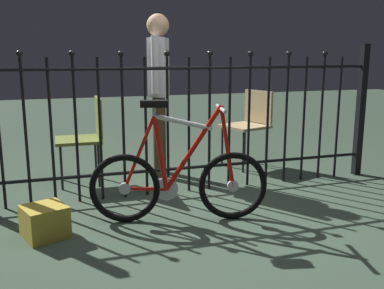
{
  "coord_description": "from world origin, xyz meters",
  "views": [
    {
      "loc": [
        -1.22,
        -3.07,
        1.27
      ],
      "look_at": [
        -0.17,
        0.21,
        0.55
      ],
      "focal_mm": 41.12,
      "sensor_mm": 36.0,
      "label": 1
    }
  ],
  "objects_px": {
    "person_visitor": "(159,81)",
    "display_crate": "(45,222)",
    "chair_tan": "(250,120)",
    "bicycle": "(179,180)",
    "chair_olive": "(87,132)"
  },
  "relations": [
    {
      "from": "person_visitor",
      "to": "display_crate",
      "type": "height_order",
      "value": "person_visitor"
    },
    {
      "from": "chair_tan",
      "to": "person_visitor",
      "type": "xyz_separation_m",
      "value": [
        -1.06,
        -0.04,
        0.46
      ]
    },
    {
      "from": "bicycle",
      "to": "chair_olive",
      "type": "distance_m",
      "value": 1.39
    },
    {
      "from": "bicycle",
      "to": "chair_tan",
      "type": "relative_size",
      "value": 1.56
    },
    {
      "from": "chair_olive",
      "to": "display_crate",
      "type": "xyz_separation_m",
      "value": [
        -0.41,
        -1.26,
        -0.4
      ]
    },
    {
      "from": "chair_tan",
      "to": "person_visitor",
      "type": "bearing_deg",
      "value": -178.03
    },
    {
      "from": "chair_tan",
      "to": "person_visitor",
      "type": "distance_m",
      "value": 1.16
    },
    {
      "from": "chair_olive",
      "to": "display_crate",
      "type": "distance_m",
      "value": 1.38
    },
    {
      "from": "chair_olive",
      "to": "person_visitor",
      "type": "distance_m",
      "value": 0.9
    },
    {
      "from": "chair_olive",
      "to": "person_visitor",
      "type": "xyz_separation_m",
      "value": [
        0.75,
        0.09,
        0.48
      ]
    },
    {
      "from": "chair_olive",
      "to": "person_visitor",
      "type": "bearing_deg",
      "value": 7.18
    },
    {
      "from": "chair_tan",
      "to": "person_visitor",
      "type": "relative_size",
      "value": 0.52
    },
    {
      "from": "bicycle",
      "to": "chair_olive",
      "type": "xyz_separation_m",
      "value": [
        -0.57,
        1.25,
        0.19
      ]
    },
    {
      "from": "chair_olive",
      "to": "display_crate",
      "type": "height_order",
      "value": "chair_olive"
    },
    {
      "from": "display_crate",
      "to": "person_visitor",
      "type": "bearing_deg",
      "value": 49.41
    }
  ]
}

